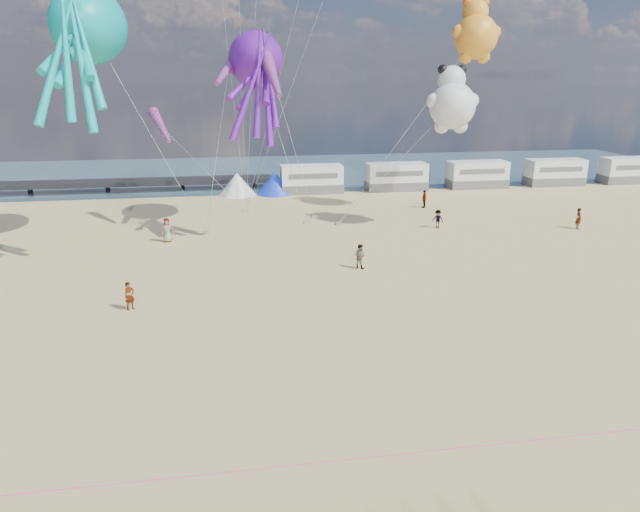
{
  "coord_description": "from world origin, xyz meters",
  "views": [
    {
      "loc": [
        -2.84,
        -20.64,
        12.21
      ],
      "look_at": [
        1.46,
        6.0,
        3.64
      ],
      "focal_mm": 32.0,
      "sensor_mm": 36.0,
      "label": 1
    }
  ],
  "objects_px": {
    "sandbag_b": "(307,222)",
    "kite_octopus_purple": "(255,59)",
    "tent_white": "(237,184)",
    "motorhome_4": "(629,170)",
    "beachgoer_0": "(167,230)",
    "sandbag_e": "(246,211)",
    "kite_octopus_teal": "(89,26)",
    "kite_teddy_orange": "(476,37)",
    "motorhome_1": "(396,177)",
    "windsock_right": "(161,126)",
    "tent_blue": "(275,183)",
    "sandbag_d": "(314,217)",
    "motorhome_2": "(477,174)",
    "beachgoer_3": "(424,199)",
    "windsock_left": "(229,68)",
    "kite_panda": "(452,106)",
    "beachgoer_1": "(360,256)",
    "standing_person": "(129,296)",
    "beachgoer_5": "(579,218)",
    "sandbag_a": "(206,233)",
    "sandbag_c": "(339,224)",
    "windsock_mid": "(272,76)",
    "beachgoer_2": "(438,219)",
    "motorhome_3": "(555,172)",
    "motorhome_0": "(311,179)"
  },
  "relations": [
    {
      "from": "beachgoer_1",
      "to": "kite_octopus_teal",
      "type": "height_order",
      "value": "kite_octopus_teal"
    },
    {
      "from": "motorhome_1",
      "to": "windsock_right",
      "type": "relative_size",
      "value": 1.5
    },
    {
      "from": "motorhome_3",
      "to": "sandbag_d",
      "type": "height_order",
      "value": "motorhome_3"
    },
    {
      "from": "beachgoer_5",
      "to": "kite_octopus_teal",
      "type": "bearing_deg",
      "value": 97.1
    },
    {
      "from": "beachgoer_2",
      "to": "sandbag_b",
      "type": "bearing_deg",
      "value": -154.35
    },
    {
      "from": "standing_person",
      "to": "windsock_left",
      "type": "bearing_deg",
      "value": 32.57
    },
    {
      "from": "standing_person",
      "to": "kite_panda",
      "type": "distance_m",
      "value": 28.25
    },
    {
      "from": "standing_person",
      "to": "beachgoer_5",
      "type": "xyz_separation_m",
      "value": [
        34.13,
        11.85,
        0.1
      ]
    },
    {
      "from": "motorhome_4",
      "to": "kite_octopus_purple",
      "type": "bearing_deg",
      "value": -163.63
    },
    {
      "from": "motorhome_2",
      "to": "sandbag_b",
      "type": "xyz_separation_m",
      "value": [
        -21.37,
        -13.24,
        -1.39
      ]
    },
    {
      "from": "tent_blue",
      "to": "sandbag_c",
      "type": "xyz_separation_m",
      "value": [
        4.25,
        -14.25,
        -1.09
      ]
    },
    {
      "from": "motorhome_0",
      "to": "sandbag_e",
      "type": "height_order",
      "value": "motorhome_0"
    },
    {
      "from": "beachgoer_5",
      "to": "sandbag_d",
      "type": "relative_size",
      "value": 3.55
    },
    {
      "from": "sandbag_e",
      "to": "motorhome_1",
      "type": "bearing_deg",
      "value": 26.05
    },
    {
      "from": "windsock_mid",
      "to": "windsock_right",
      "type": "distance_m",
      "value": 11.73
    },
    {
      "from": "beachgoer_0",
      "to": "sandbag_e",
      "type": "height_order",
      "value": "beachgoer_0"
    },
    {
      "from": "beachgoer_2",
      "to": "sandbag_d",
      "type": "distance_m",
      "value": 10.97
    },
    {
      "from": "beachgoer_3",
      "to": "kite_teddy_orange",
      "type": "distance_m",
      "value": 15.04
    },
    {
      "from": "sandbag_e",
      "to": "windsock_mid",
      "type": "relative_size",
      "value": 0.08
    },
    {
      "from": "beachgoer_0",
      "to": "beachgoer_5",
      "type": "xyz_separation_m",
      "value": [
        33.34,
        -1.42,
        -0.05
      ]
    },
    {
      "from": "tent_white",
      "to": "sandbag_b",
      "type": "height_order",
      "value": "tent_white"
    },
    {
      "from": "kite_octopus_teal",
      "to": "kite_teddy_orange",
      "type": "distance_m",
      "value": 30.25
    },
    {
      "from": "sandbag_e",
      "to": "windsock_mid",
      "type": "distance_m",
      "value": 16.68
    },
    {
      "from": "standing_person",
      "to": "sandbag_b",
      "type": "xyz_separation_m",
      "value": [
        12.1,
        17.3,
        -0.68
      ]
    },
    {
      "from": "motorhome_2",
      "to": "beachgoer_3",
      "type": "bearing_deg",
      "value": -136.08
    },
    {
      "from": "kite_octopus_purple",
      "to": "windsock_left",
      "type": "xyz_separation_m",
      "value": [
        -2.12,
        -0.89,
        -0.64
      ]
    },
    {
      "from": "beachgoer_5",
      "to": "sandbag_b",
      "type": "height_order",
      "value": "beachgoer_5"
    },
    {
      "from": "motorhome_2",
      "to": "windsock_left",
      "type": "xyz_separation_m",
      "value": [
        -27.43,
        -13.91,
        11.28
      ]
    },
    {
      "from": "beachgoer_1",
      "to": "sandbag_b",
      "type": "distance_m",
      "value": 12.59
    },
    {
      "from": "sandbag_e",
      "to": "motorhome_3",
      "type": "bearing_deg",
      "value": 12.96
    },
    {
      "from": "tent_white",
      "to": "sandbag_a",
      "type": "distance_m",
      "value": 15.71
    },
    {
      "from": "motorhome_0",
      "to": "windsock_mid",
      "type": "relative_size",
      "value": 1.11
    },
    {
      "from": "kite_teddy_orange",
      "to": "windsock_left",
      "type": "bearing_deg",
      "value": -155.36
    },
    {
      "from": "tent_white",
      "to": "motorhome_4",
      "type": "bearing_deg",
      "value": 0.0
    },
    {
      "from": "beachgoer_3",
      "to": "sandbag_e",
      "type": "relative_size",
      "value": 3.41
    },
    {
      "from": "sandbag_a",
      "to": "sandbag_c",
      "type": "bearing_deg",
      "value": 5.95
    },
    {
      "from": "beachgoer_0",
      "to": "sandbag_d",
      "type": "relative_size",
      "value": 3.74
    },
    {
      "from": "motorhome_3",
      "to": "sandbag_e",
      "type": "relative_size",
      "value": 13.2
    },
    {
      "from": "sandbag_b",
      "to": "sandbag_e",
      "type": "distance_m",
      "value": 7.08
    },
    {
      "from": "beachgoer_0",
      "to": "beachgoer_2",
      "type": "xyz_separation_m",
      "value": [
        21.91,
        0.7,
        -0.16
      ]
    },
    {
      "from": "motorhome_4",
      "to": "windsock_right",
      "type": "relative_size",
      "value": 1.5
    },
    {
      "from": "motorhome_1",
      "to": "beachgoer_5",
      "type": "relative_size",
      "value": 3.72
    },
    {
      "from": "motorhome_1",
      "to": "motorhome_4",
      "type": "height_order",
      "value": "same"
    },
    {
      "from": "kite_panda",
      "to": "windsock_left",
      "type": "bearing_deg",
      "value": 160.76
    },
    {
      "from": "tent_blue",
      "to": "sandbag_d",
      "type": "height_order",
      "value": "tent_blue"
    },
    {
      "from": "motorhome_2",
      "to": "sandbag_b",
      "type": "relative_size",
      "value": 13.2
    },
    {
      "from": "tent_white",
      "to": "sandbag_e",
      "type": "xyz_separation_m",
      "value": [
        0.61,
        -8.26,
        -1.09
      ]
    },
    {
      "from": "sandbag_b",
      "to": "kite_octopus_purple",
      "type": "bearing_deg",
      "value": 176.72
    },
    {
      "from": "windsock_left",
      "to": "kite_octopus_purple",
      "type": "bearing_deg",
      "value": 39.98
    },
    {
      "from": "motorhome_4",
      "to": "kite_octopus_purple",
      "type": "height_order",
      "value": "kite_octopus_purple"
    }
  ]
}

